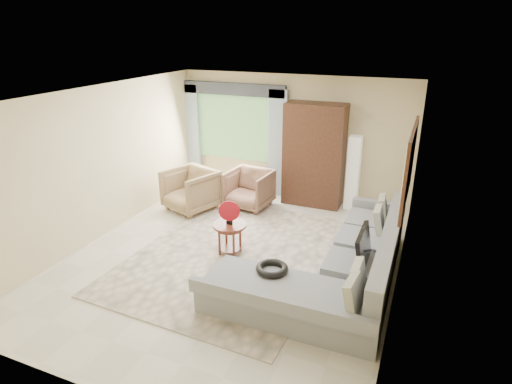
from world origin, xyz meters
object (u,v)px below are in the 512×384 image
at_px(sectional_sofa, 342,270).
at_px(floor_lamp, 353,173).
at_px(tv_screen, 364,247).
at_px(armchair_left, 190,190).
at_px(armchair_right, 249,189).
at_px(coffee_table, 230,238).
at_px(potted_plant, 201,179).
at_px(armoire, 314,155).

xyz_separation_m(sectional_sofa, floor_lamp, (-0.43, 2.96, 0.47)).
height_order(sectional_sofa, tv_screen, tv_screen).
xyz_separation_m(armchair_left, armchair_right, (1.03, 0.58, -0.03)).
bearing_deg(coffee_table, potted_plant, 128.25).
distance_m(tv_screen, coffee_table, 2.21).
relative_size(sectional_sofa, armchair_left, 3.75).
distance_m(potted_plant, floor_lamp, 3.34).
relative_size(coffee_table, armchair_left, 0.59).
relative_size(potted_plant, armoire, 0.28).
xyz_separation_m(armchair_left, floor_lamp, (2.98, 1.33, 0.33)).
height_order(tv_screen, armchair_left, tv_screen).
xyz_separation_m(armchair_right, armoire, (1.15, 0.69, 0.66)).
bearing_deg(coffee_table, sectional_sofa, -7.91).
height_order(sectional_sofa, coffee_table, sectional_sofa).
height_order(tv_screen, armchair_right, tv_screen).
bearing_deg(armoire, armchair_left, -149.71).
bearing_deg(armoire, coffee_table, -103.81).
bearing_deg(armchair_right, armchair_left, -145.09).
bearing_deg(armoire, armchair_right, -148.86).
bearing_deg(armchair_left, potted_plant, 127.76).
bearing_deg(armchair_right, armoire, 36.74).
bearing_deg(floor_lamp, sectional_sofa, -81.67).
distance_m(sectional_sofa, armchair_left, 3.78).
bearing_deg(floor_lamp, coffee_table, -118.24).
bearing_deg(armchair_left, sectional_sofa, -5.25).
relative_size(potted_plant, floor_lamp, 0.39).
relative_size(tv_screen, potted_plant, 1.26).
xyz_separation_m(sectional_sofa, armchair_left, (-3.41, 1.62, 0.14)).
bearing_deg(armchair_right, floor_lamp, 26.75).
relative_size(tv_screen, armchair_right, 0.87).
distance_m(tv_screen, armoire, 3.31).
bearing_deg(coffee_table, tv_screen, -7.96).
relative_size(armchair_left, armchair_right, 1.08).
bearing_deg(armchair_left, armchair_right, 49.50).
bearing_deg(armchair_left, coffee_table, -21.44).
xyz_separation_m(sectional_sofa, tv_screen, (0.27, -0.04, 0.44)).
height_order(sectional_sofa, armchair_left, sectional_sofa).
height_order(tv_screen, potted_plant, tv_screen).
xyz_separation_m(tv_screen, armchair_left, (-3.68, 1.66, -0.30)).
bearing_deg(armoire, potted_plant, -173.13).
bearing_deg(tv_screen, potted_plant, 146.54).
bearing_deg(floor_lamp, armoire, -175.71).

